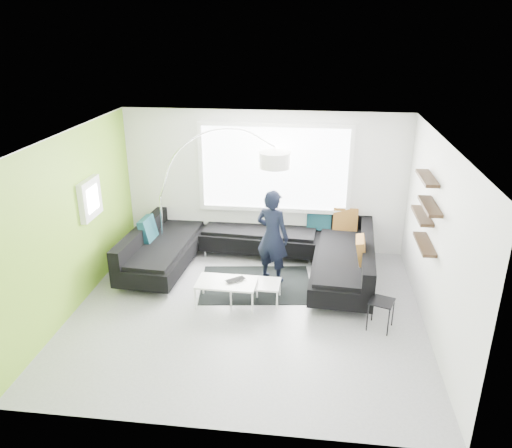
% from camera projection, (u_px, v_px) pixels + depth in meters
% --- Properties ---
extents(ground, '(5.50, 5.50, 0.00)m').
position_uv_depth(ground, '(247.00, 312.00, 7.96)').
color(ground, gray).
rests_on(ground, ground).
extents(room_shell, '(5.54, 5.04, 2.82)m').
position_uv_depth(room_shell, '(251.00, 201.00, 7.47)').
color(room_shell, white).
rests_on(room_shell, ground).
extents(sectional_sofa, '(4.49, 2.95, 0.93)m').
position_uv_depth(sectional_sofa, '(252.00, 251.00, 9.15)').
color(sectional_sofa, black).
rests_on(sectional_sofa, ground).
extents(rug, '(2.08, 1.63, 0.01)m').
position_uv_depth(rug, '(256.00, 284.00, 8.81)').
color(rug, black).
rests_on(rug, ground).
extents(coffee_table, '(1.27, 0.76, 0.41)m').
position_uv_depth(coffee_table, '(241.00, 291.00, 8.18)').
color(coffee_table, white).
rests_on(coffee_table, ground).
extents(arc_lamp, '(2.39, 0.56, 2.60)m').
position_uv_depth(arc_lamp, '(160.00, 197.00, 9.23)').
color(arc_lamp, silver).
rests_on(arc_lamp, ground).
extents(side_table, '(0.44, 0.44, 0.47)m').
position_uv_depth(side_table, '(380.00, 315.00, 7.47)').
color(side_table, black).
rests_on(side_table, ground).
extents(person, '(0.92, 0.87, 1.69)m').
position_uv_depth(person, '(272.00, 236.00, 8.68)').
color(person, black).
rests_on(person, ground).
extents(laptop, '(0.54, 0.53, 0.03)m').
position_uv_depth(laptop, '(237.00, 281.00, 8.05)').
color(laptop, black).
rests_on(laptop, coffee_table).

